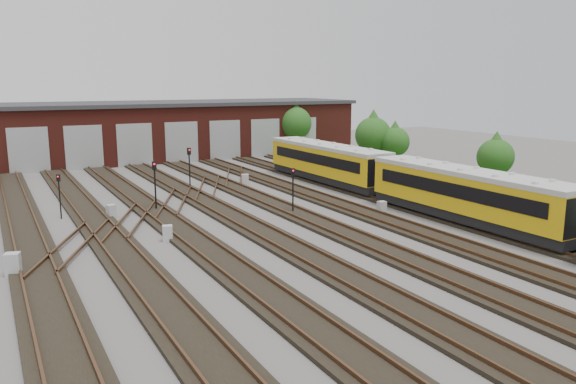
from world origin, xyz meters
name	(u,v)px	position (x,y,z in m)	size (l,w,h in m)	color
ground	(328,246)	(0.00, 0.00, 0.00)	(120.00, 120.00, 0.00)	#4A4744
track_network	(319,242)	(-0.17, 0.59, 0.11)	(30.40, 70.00, 0.33)	black
maintenance_shed	(139,130)	(-0.01, 39.97, 3.20)	(51.00, 12.50, 6.35)	#571D15
grass_verge	(454,185)	(19.00, 10.00, 0.03)	(8.00, 55.00, 0.05)	#264E1A
metro_train	(467,194)	(10.00, 0.00, 1.90)	(2.87, 46.84, 3.06)	black
signal_mast_0	(59,191)	(-11.71, 13.28, 1.84)	(0.25, 0.24, 2.88)	black
signal_mast_1	(189,163)	(-1.13, 19.20, 2.17)	(0.29, 0.27, 3.37)	black
signal_mast_2	(155,179)	(-5.76, 12.62, 2.18)	(0.31, 0.29, 3.39)	black
signal_mast_3	(293,184)	(2.04, 7.54, 1.96)	(0.29, 0.28, 3.04)	black
relay_cabinet_0	(13,264)	(-14.97, 2.86, 0.53)	(0.64, 0.53, 1.06)	#ADB1B3
relay_cabinet_1	(111,211)	(-8.86, 11.94, 0.44)	(0.53, 0.44, 0.88)	#ADB1B3
relay_cabinet_2	(168,233)	(-7.22, 5.02, 0.45)	(0.54, 0.45, 0.89)	#ADB1B3
relay_cabinet_3	(245,180)	(3.51, 18.55, 0.47)	(0.56, 0.47, 0.94)	#ADB1B3
relay_cabinet_4	(382,208)	(7.08, 4.55, 0.44)	(0.53, 0.44, 0.88)	#ADB1B3
tree_0	(295,119)	(17.13, 34.37, 4.22)	(3.97, 3.97, 6.57)	#352418
tree_1	(395,138)	(19.98, 19.27, 3.15)	(2.96, 2.96, 4.90)	#352418
tree_2	(373,131)	(18.61, 20.97, 3.82)	(3.59, 3.59, 5.94)	#352418
tree_3	(496,153)	(20.01, 6.78, 3.09)	(2.90, 2.90, 4.81)	#352418
bush_0	(451,180)	(17.59, 9.05, 0.74)	(1.48, 1.48, 1.48)	#1D4814
bush_1	(377,168)	(16.32, 17.17, 0.70)	(1.40, 1.40, 1.40)	#1D4814
bush_2	(362,157)	(19.81, 24.34, 0.65)	(1.30, 1.30, 1.30)	#1D4814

